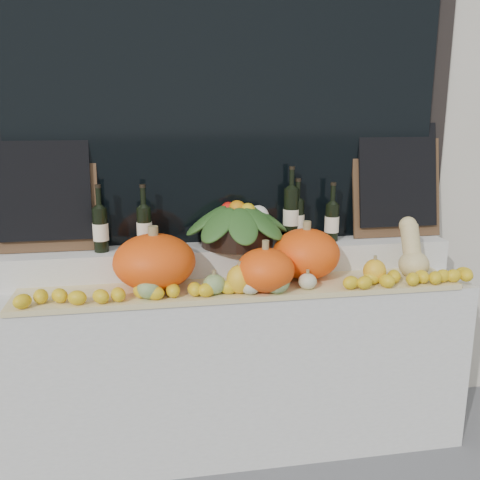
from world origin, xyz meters
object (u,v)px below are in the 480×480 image
pumpkin_right (306,254)px  wine_bottle_tall (291,214)px  butternut_squash (412,253)px  produce_bowl (237,223)px  pumpkin_left (154,262)px

pumpkin_right → wine_bottle_tall: size_ratio=0.84×
butternut_squash → produce_bowl: (-0.85, 0.25, 0.13)m
pumpkin_right → produce_bowl: size_ratio=0.59×
pumpkin_left → pumpkin_right: size_ratio=1.16×
wine_bottle_tall → produce_bowl: bearing=-173.4°
pumpkin_left → pumpkin_right: pumpkin_left is taller
pumpkin_right → butternut_squash: bearing=-6.8°
butternut_squash → wine_bottle_tall: wine_bottle_tall is taller
pumpkin_right → wine_bottle_tall: bearing=95.7°
pumpkin_right → butternut_squash: size_ratio=1.14×
butternut_squash → wine_bottle_tall: (-0.55, 0.28, 0.16)m
pumpkin_right → produce_bowl: (-0.32, 0.18, 0.13)m
pumpkin_right → butternut_squash: butternut_squash is taller
butternut_squash → wine_bottle_tall: size_ratio=0.74×
butternut_squash → pumpkin_left: bearing=178.4°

